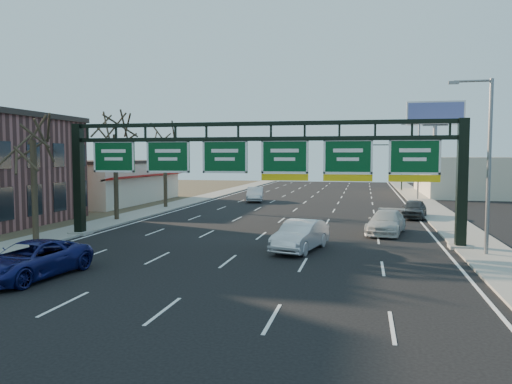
% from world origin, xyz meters
% --- Properties ---
extents(ground, '(160.00, 160.00, 0.00)m').
position_xyz_m(ground, '(0.00, 0.00, 0.00)').
color(ground, black).
rests_on(ground, ground).
extents(sidewalk_left, '(3.00, 120.00, 0.12)m').
position_xyz_m(sidewalk_left, '(-12.80, 20.00, 0.06)').
color(sidewalk_left, gray).
rests_on(sidewalk_left, ground).
extents(sidewalk_right, '(3.00, 120.00, 0.12)m').
position_xyz_m(sidewalk_right, '(12.80, 20.00, 0.06)').
color(sidewalk_right, gray).
rests_on(sidewalk_right, ground).
extents(dirt_strip_left, '(21.00, 120.00, 0.06)m').
position_xyz_m(dirt_strip_left, '(-25.00, 20.00, 0.03)').
color(dirt_strip_left, '#473D2B').
rests_on(dirt_strip_left, ground).
extents(lane_markings, '(21.60, 120.00, 0.01)m').
position_xyz_m(lane_markings, '(0.00, 20.00, 0.01)').
color(lane_markings, white).
rests_on(lane_markings, ground).
extents(sign_gantry, '(24.60, 1.20, 7.20)m').
position_xyz_m(sign_gantry, '(0.16, 8.00, 4.63)').
color(sign_gantry, black).
rests_on(sign_gantry, ground).
extents(cream_strip, '(10.90, 18.40, 4.70)m').
position_xyz_m(cream_strip, '(-21.48, 29.00, 2.36)').
color(cream_strip, beige).
rests_on(cream_strip, ground).
extents(building_right_distant, '(12.00, 20.00, 5.00)m').
position_xyz_m(building_right_distant, '(20.00, 50.00, 2.50)').
color(building_right_distant, beige).
rests_on(building_right_distant, ground).
extents(tree_gantry, '(3.60, 3.60, 8.48)m').
position_xyz_m(tree_gantry, '(-12.80, 5.00, 7.11)').
color(tree_gantry, '#32291C').
rests_on(tree_gantry, sidewalk_left).
extents(tree_mid, '(3.60, 3.60, 9.24)m').
position_xyz_m(tree_mid, '(-12.80, 15.00, 7.85)').
color(tree_mid, '#32291C').
rests_on(tree_mid, sidewalk_left).
extents(tree_far, '(3.60, 3.60, 8.86)m').
position_xyz_m(tree_far, '(-12.80, 25.00, 7.48)').
color(tree_far, '#32291C').
rests_on(tree_far, sidewalk_left).
extents(streetlight_near, '(2.15, 0.22, 9.00)m').
position_xyz_m(streetlight_near, '(12.47, 6.00, 5.08)').
color(streetlight_near, slate).
rests_on(streetlight_near, sidewalk_right).
extents(streetlight_far, '(2.15, 0.22, 9.00)m').
position_xyz_m(streetlight_far, '(12.47, 40.00, 5.08)').
color(streetlight_far, slate).
rests_on(streetlight_far, sidewalk_right).
extents(billboard_right, '(7.00, 0.50, 12.00)m').
position_xyz_m(billboard_right, '(15.00, 44.98, 9.06)').
color(billboard_right, slate).
rests_on(billboard_right, ground).
extents(traffic_signal_mast, '(10.16, 0.54, 7.00)m').
position_xyz_m(traffic_signal_mast, '(5.69, 55.00, 5.50)').
color(traffic_signal_mast, black).
rests_on(traffic_signal_mast, ground).
extents(car_blue_suv, '(3.25, 5.82, 1.54)m').
position_xyz_m(car_blue_suv, '(-7.22, -2.99, 0.77)').
color(car_blue_suv, navy).
rests_on(car_blue_suv, ground).
extents(car_silver_sedan, '(2.84, 5.23, 1.63)m').
position_xyz_m(car_silver_sedan, '(3.10, 5.55, 0.82)').
color(car_silver_sedan, silver).
rests_on(car_silver_sedan, ground).
extents(car_white_wagon, '(3.07, 5.55, 1.52)m').
position_xyz_m(car_white_wagon, '(7.90, 12.64, 0.76)').
color(car_white_wagon, silver).
rests_on(car_white_wagon, ground).
extents(car_grey_far, '(2.61, 4.81, 1.55)m').
position_xyz_m(car_grey_far, '(10.50, 21.71, 0.78)').
color(car_grey_far, '#393B3D').
rests_on(car_grey_far, ground).
extents(car_silver_distant, '(2.56, 5.22, 1.65)m').
position_xyz_m(car_silver_distant, '(-5.62, 33.75, 0.82)').
color(car_silver_distant, '#BABABF').
rests_on(car_silver_distant, ground).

